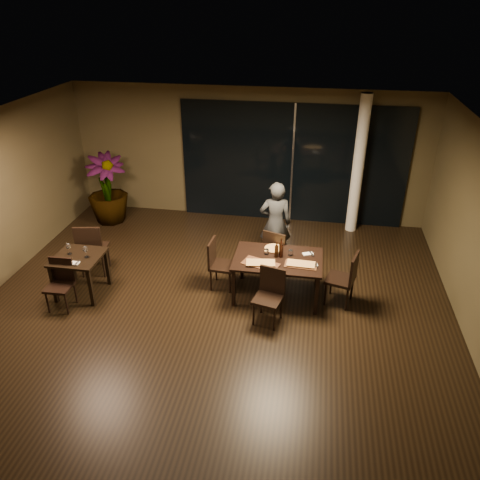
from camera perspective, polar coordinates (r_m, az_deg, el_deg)
name	(u,v)px	position (r m, az deg, el deg)	size (l,w,h in m)	color
ground	(212,316)	(7.87, -3.49, -9.25)	(8.00, 8.00, 0.00)	black
wall_back	(249,154)	(10.75, 1.08, 10.41)	(8.00, 0.10, 3.00)	#473D25
ceiling	(205,137)	(6.50, -4.27, 12.41)	(8.00, 8.00, 0.04)	silver
window_panel	(292,164)	(10.62, 6.42, 9.15)	(5.00, 0.06, 2.70)	black
column	(358,166)	(10.30, 14.21, 8.75)	(0.24, 0.24, 3.00)	white
main_table	(278,262)	(8.02, 4.63, -2.69)	(1.50, 1.00, 0.75)	black
side_table	(79,262)	(8.55, -19.06, -2.61)	(0.80, 0.80, 0.75)	black
chair_main_far	(276,250)	(8.67, 4.44, -1.27)	(0.56, 0.56, 0.95)	black
chair_main_near	(270,293)	(7.52, 3.65, -6.41)	(0.52, 0.52, 0.92)	black
chair_main_left	(218,261)	(8.33, -2.68, -2.62)	(0.46, 0.46, 0.92)	black
chair_main_right	(346,276)	(8.05, 12.76, -4.36)	(0.56, 0.56, 0.97)	black
chair_side_far	(92,247)	(9.06, -17.64, -0.81)	(0.57, 0.57, 1.06)	black
chair_side_near	(61,281)	(8.39, -21.01, -4.65)	(0.42, 0.42, 0.88)	black
diner	(275,223)	(8.98, 4.32, 2.06)	(0.57, 0.38, 1.67)	#292B2E
potted_plant	(107,189)	(11.09, -15.89, 6.01)	(0.87, 0.87, 1.59)	#1D4918
pizza_board_left	(261,264)	(7.79, 2.53, -2.92)	(0.61, 0.30, 0.01)	#4A2817
pizza_board_right	(301,265)	(7.82, 7.42, -3.03)	(0.53, 0.27, 0.01)	#432715
oblong_pizza_left	(261,263)	(7.78, 2.53, -2.81)	(0.46, 0.21, 0.02)	maroon
oblong_pizza_right	(301,264)	(7.81, 7.43, -2.93)	(0.45, 0.20, 0.02)	maroon
round_pizza	(274,248)	(8.26, 4.15, -1.04)	(0.32, 0.32, 0.01)	#C73D16
bottle_a	(277,249)	(7.95, 4.47, -1.14)	(0.06, 0.06, 0.29)	black
bottle_b	(281,249)	(7.95, 5.06, -1.15)	(0.06, 0.06, 0.29)	black
bottle_c	(281,247)	(7.97, 5.03, -0.89)	(0.07, 0.07, 0.34)	black
tumbler_left	(267,252)	(8.07, 3.26, -1.43)	(0.08, 0.08, 0.09)	white
tumbler_right	(291,253)	(8.07, 6.18, -1.56)	(0.08, 0.08, 0.10)	white
napkin_near	(312,265)	(7.85, 8.80, -2.99)	(0.18, 0.10, 0.01)	white
napkin_far	(308,254)	(8.16, 8.28, -1.67)	(0.18, 0.10, 0.01)	white
wine_glass_a	(69,249)	(8.56, -20.15, -1.04)	(0.09, 0.09, 0.19)	white
wine_glass_b	(86,252)	(8.36, -18.28, -1.40)	(0.09, 0.09, 0.20)	white
side_napkin	(74,263)	(8.29, -19.60, -2.66)	(0.18, 0.11, 0.01)	white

